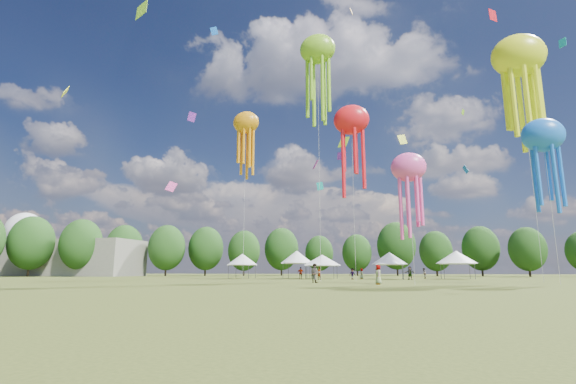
# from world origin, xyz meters

# --- Properties ---
(ground) EXTENTS (300.00, 300.00, 0.00)m
(ground) POSITION_xyz_m (0.00, 0.00, 0.00)
(ground) COLOR #384416
(ground) RESTS_ON ground
(spectator_near) EXTENTS (1.18, 1.14, 1.92)m
(spectator_near) POSITION_xyz_m (-4.14, 32.65, 0.96)
(spectator_near) COLOR gray
(spectator_near) RESTS_ON ground
(spectators_far) EXTENTS (18.65, 31.41, 1.78)m
(spectators_far) POSITION_xyz_m (0.91, 48.57, 0.84)
(spectators_far) COLOR gray
(spectators_far) RESTS_ON ground
(festival_tents) EXTENTS (37.87, 9.03, 4.35)m
(festival_tents) POSITION_xyz_m (-3.27, 54.41, 3.04)
(festival_tents) COLOR #47474C
(festival_tents) RESTS_ON ground
(show_kites) EXTENTS (42.21, 23.18, 29.70)m
(show_kites) POSITION_xyz_m (6.44, 39.82, 20.55)
(show_kites) COLOR red
(show_kites) RESTS_ON ground
(small_kites) EXTENTS (71.61, 60.85, 45.97)m
(small_kites) POSITION_xyz_m (0.86, 42.30, 29.98)
(small_kites) COLOR red
(small_kites) RESTS_ON ground
(treeline) EXTENTS (201.57, 95.24, 13.43)m
(treeline) POSITION_xyz_m (-3.87, 62.51, 6.54)
(treeline) COLOR #38281C
(treeline) RESTS_ON ground
(hangar) EXTENTS (40.00, 12.00, 8.00)m
(hangar) POSITION_xyz_m (-72.00, 72.00, 4.00)
(hangar) COLOR gray
(hangar) RESTS_ON ground
(radome) EXTENTS (9.00, 9.00, 16.00)m
(radome) POSITION_xyz_m (-88.00, 78.00, 9.99)
(radome) COLOR white
(radome) RESTS_ON ground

